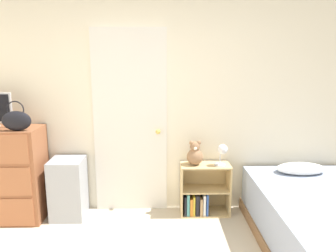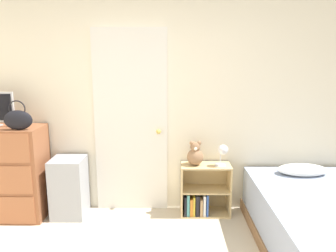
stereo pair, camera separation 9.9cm
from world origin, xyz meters
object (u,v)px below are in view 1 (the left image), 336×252
at_px(handbag, 16,120).
at_px(bed, 329,225).
at_px(bookshelf, 201,194).
at_px(storage_bin, 68,188).
at_px(desk_lamp, 222,151).
at_px(teddy_bear, 195,154).

distance_m(handbag, bed, 3.19).
bearing_deg(bed, handbag, 169.17).
distance_m(bookshelf, bed, 1.34).
bearing_deg(storage_bin, desk_lamp, 0.29).
height_order(handbag, bookshelf, handbag).
xyz_separation_m(handbag, bookshelf, (1.94, 0.22, -0.91)).
height_order(teddy_bear, desk_lamp, teddy_bear).
distance_m(teddy_bear, bed, 1.47).
bearing_deg(teddy_bear, bookshelf, 0.96).
xyz_separation_m(storage_bin, bookshelf, (1.51, 0.05, -0.10)).
bearing_deg(bookshelf, teddy_bear, -179.04).
relative_size(handbag, bookshelf, 0.53).
xyz_separation_m(handbag, teddy_bear, (1.85, 0.22, -0.44)).
bearing_deg(storage_bin, bed, -16.16).
relative_size(handbag, teddy_bear, 1.11).
bearing_deg(storage_bin, teddy_bear, 2.05).
distance_m(bookshelf, teddy_bear, 0.48).
bearing_deg(desk_lamp, bed, -41.37).
xyz_separation_m(bookshelf, bed, (1.07, -0.80, 0.03)).
distance_m(desk_lamp, bed, 1.24).
relative_size(handbag, storage_bin, 0.46).
relative_size(teddy_bear, bed, 0.15).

